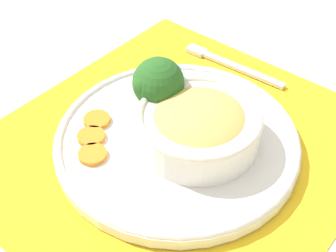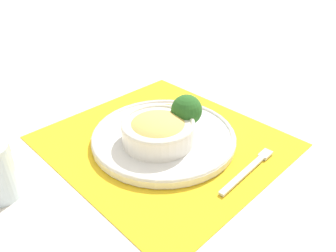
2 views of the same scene
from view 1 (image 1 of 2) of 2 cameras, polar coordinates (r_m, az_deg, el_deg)
ground_plane at (r=0.64m, az=1.07°, el=-2.56°), size 4.00×4.00×0.00m
placemat at (r=0.64m, az=1.07°, el=-2.44°), size 0.55×0.52×0.00m
plate at (r=0.63m, az=1.08°, el=-1.59°), size 0.33×0.33×0.02m
bowl at (r=0.60m, az=3.76°, el=0.16°), size 0.16×0.16×0.06m
broccoli_floret at (r=0.63m, az=-1.23°, el=5.23°), size 0.07×0.07×0.09m
carrot_slice_near at (r=0.66m, az=-8.67°, el=0.75°), size 0.04×0.04×0.01m
carrot_slice_middle at (r=0.63m, az=-9.36°, el=-1.28°), size 0.04×0.04×0.01m
carrot_slice_far at (r=0.61m, az=-9.18°, el=-3.45°), size 0.04×0.04×0.01m
fork at (r=0.79m, az=6.87°, el=7.77°), size 0.03×0.18×0.01m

